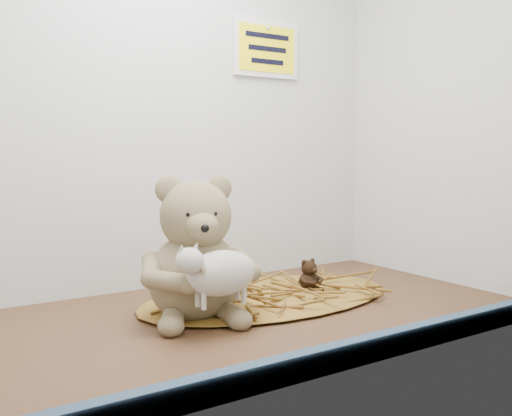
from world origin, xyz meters
TOP-DOWN VIEW (x-y plane):
  - alcove_shell at (0.00, 9.00)cm, footprint 120.40×60.20cm
  - front_rail at (0.00, -28.80)cm, footprint 119.28×2.20cm
  - straw_bed at (16.09, 7.70)cm, footprint 56.71×32.93cm
  - main_teddy at (-2.43, 4.11)cm, footprint 26.50×27.30cm
  - toy_lamb at (-2.43, -5.28)cm, footprint 16.73×10.21cm
  - mini_teddy_tan at (6.76, 9.11)cm, footprint 8.74×8.84cm
  - mini_teddy_brown at (25.42, 6.29)cm, footprint 6.09×6.36cm
  - wall_sign at (30.00, 29.40)cm, footprint 16.00×1.20cm

SIDE VIEW (x-z plane):
  - straw_bed at x=16.09cm, z-range 0.00..1.10cm
  - front_rail at x=0.00cm, z-range 0.00..3.60cm
  - mini_teddy_brown at x=25.42cm, z-range 1.10..7.92cm
  - mini_teddy_tan at x=6.76cm, z-range 1.10..8.76cm
  - toy_lamb at x=-2.43cm, z-range 4.59..15.40cm
  - main_teddy at x=-2.43cm, z-range 0.00..26.19cm
  - alcove_shell at x=0.00cm, z-range -0.20..90.20cm
  - wall_sign at x=30.00cm, z-range 49.50..60.50cm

